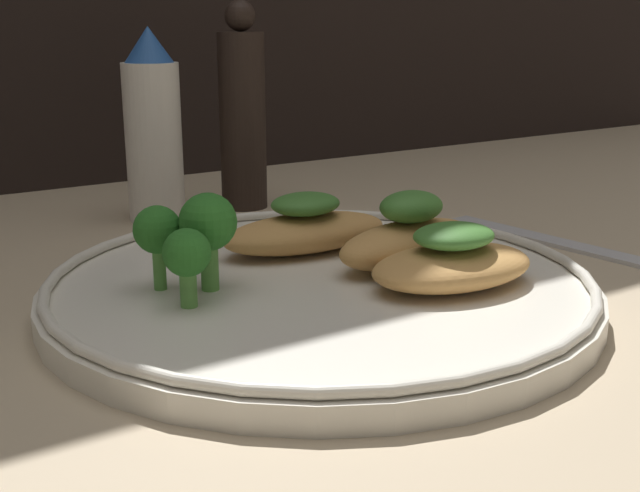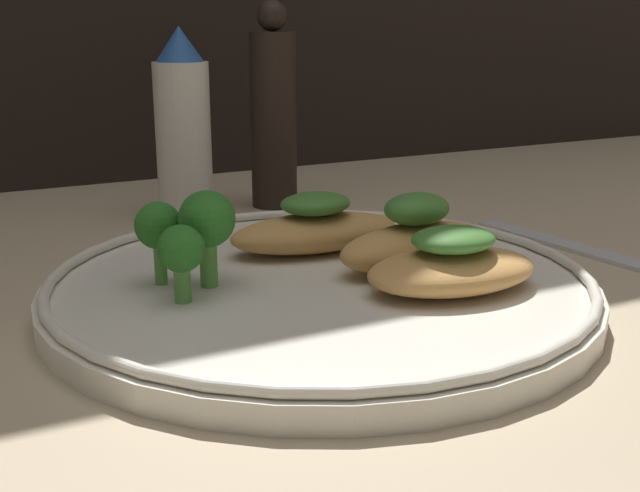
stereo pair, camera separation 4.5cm
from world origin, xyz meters
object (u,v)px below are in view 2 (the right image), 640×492
Objects in this scene: sauce_bottle at (189,127)px; pepper_grinder at (273,114)px; broccoli_bunch at (187,230)px; plate at (320,286)px.

pepper_grinder is at bearing 0.00° from sauce_bottle.
broccoli_bunch is at bearing -124.26° from pepper_grinder.
plate is 25.01cm from sauce_bottle.
sauce_bottle is (7.64, 22.29, 2.59)cm from broccoli_bunch.
sauce_bottle reaches higher than broccoli_bunch.
sauce_bottle is (0.49, 24.19, 6.32)cm from plate.
broccoli_bunch is (-7.14, 1.90, 3.73)cm from plate.
plate is 2.05× the size of sauce_bottle.
pepper_grinder reaches higher than broccoli_bunch.
pepper_grinder is (8.03, 24.19, 6.99)cm from plate.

